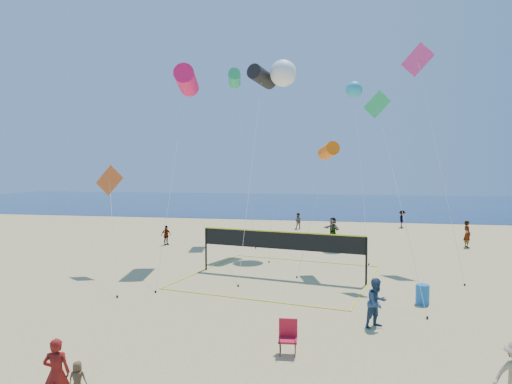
% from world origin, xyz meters
% --- Properties ---
extents(ground, '(120.00, 120.00, 0.00)m').
position_xyz_m(ground, '(0.00, 0.00, 0.00)').
color(ground, tan).
rests_on(ground, ground).
extents(ocean, '(140.00, 50.00, 0.03)m').
position_xyz_m(ocean, '(0.00, 62.00, 0.01)').
color(ocean, navy).
rests_on(ocean, ground).
extents(woman, '(0.71, 0.57, 1.67)m').
position_xyz_m(woman, '(-3.41, -2.55, 0.84)').
color(woman, maroon).
rests_on(woman, ground).
extents(toddler, '(0.43, 0.32, 0.80)m').
position_xyz_m(toddler, '(-2.54, -3.05, 1.00)').
color(toddler, brown).
rests_on(toddler, seawall).
extents(bystander_a, '(1.09, 1.07, 1.77)m').
position_xyz_m(bystander_a, '(4.37, 4.58, 0.88)').
color(bystander_a, navy).
rests_on(bystander_a, ground).
extents(far_person_0, '(0.76, 0.91, 1.45)m').
position_xyz_m(far_person_0, '(-9.78, 19.56, 0.72)').
color(far_person_0, gray).
rests_on(far_person_0, ground).
extents(far_person_1, '(1.57, 1.63, 1.85)m').
position_xyz_m(far_person_1, '(2.25, 23.75, 0.93)').
color(far_person_1, gray).
rests_on(far_person_1, ground).
extents(far_person_2, '(0.60, 0.78, 1.92)m').
position_xyz_m(far_person_2, '(11.77, 22.72, 0.96)').
color(far_person_2, gray).
rests_on(far_person_2, ground).
extents(far_person_3, '(0.82, 0.69, 1.51)m').
position_xyz_m(far_person_3, '(-1.07, 30.13, 0.76)').
color(far_person_3, gray).
rests_on(far_person_3, ground).
extents(far_person_4, '(0.66, 1.09, 1.65)m').
position_xyz_m(far_person_4, '(8.53, 33.22, 0.82)').
color(far_person_4, gray).
rests_on(far_person_4, ground).
extents(camp_chair, '(0.61, 0.74, 1.17)m').
position_xyz_m(camp_chair, '(1.57, 1.63, 0.60)').
color(camp_chair, red).
rests_on(camp_chair, ground).
extents(trash_barrel, '(0.68, 0.68, 0.83)m').
position_xyz_m(trash_barrel, '(6.43, 7.79, 0.41)').
color(trash_barrel, blue).
rests_on(trash_barrel, ground).
extents(volleyball_net, '(10.51, 10.39, 2.40)m').
position_xyz_m(volleyball_net, '(-0.06, 11.37, 1.65)').
color(volleyball_net, black).
rests_on(volleyball_net, ground).
extents(kite_0, '(2.00, 8.88, 11.76)m').
position_xyz_m(kite_0, '(-6.27, 14.54, 10.97)').
color(kite_0, '#FE1359').
rests_on(kite_0, ground).
extents(kite_1, '(1.78, 11.48, 12.62)m').
position_xyz_m(kite_1, '(-2.48, 19.08, 11.92)').
color(kite_1, black).
rests_on(kite_1, ground).
extents(kite_2, '(2.16, 3.31, 7.13)m').
position_xyz_m(kite_2, '(2.28, 13.57, 6.63)').
color(kite_2, '#FF6509').
rests_on(kite_2, ground).
extents(kite_3, '(3.81, 4.91, 5.86)m').
position_xyz_m(kite_3, '(-9.31, 10.68, 4.79)').
color(kite_3, '#C25121').
rests_on(kite_3, ground).
extents(kite_4, '(2.27, 6.46, 9.60)m').
position_xyz_m(kite_4, '(4.87, 11.55, 8.21)').
color(kite_4, '#29B764').
rests_on(kite_4, ground).
extents(kite_5, '(2.52, 6.07, 13.12)m').
position_xyz_m(kite_5, '(7.43, 16.67, 11.57)').
color(kite_5, '#E73789').
rests_on(kite_5, ground).
extents(kite_6, '(2.34, 5.39, 12.98)m').
position_xyz_m(kite_6, '(-1.00, 18.96, 12.08)').
color(kite_6, white).
rests_on(kite_6, ground).
extents(kite_7, '(1.55, 8.72, 12.17)m').
position_xyz_m(kite_7, '(3.76, 23.25, 11.55)').
color(kite_7, '#2AA7C7').
rests_on(kite_7, ground).
extents(kite_8, '(3.19, 4.96, 13.31)m').
position_xyz_m(kite_8, '(-5.39, 23.00, 12.67)').
color(kite_8, '#29B764').
rests_on(kite_8, ground).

